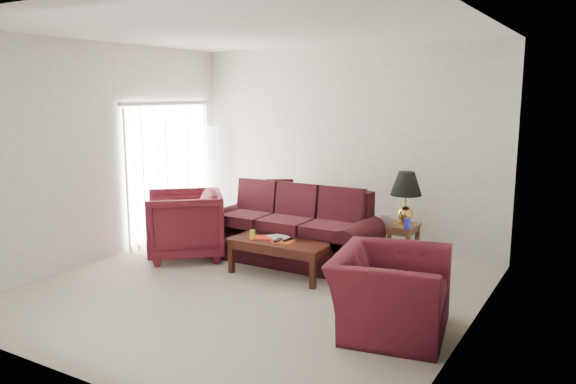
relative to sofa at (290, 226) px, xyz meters
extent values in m
plane|color=beige|center=(0.20, -1.23, -0.50)|extent=(5.00, 5.00, 0.00)
cube|color=silver|center=(-2.22, 0.07, 0.58)|extent=(0.10, 2.00, 2.16)
cube|color=black|center=(-0.68, 0.84, 0.27)|extent=(0.49, 0.41, 0.46)
cube|color=silver|center=(1.18, 0.54, 0.12)|extent=(0.16, 0.10, 0.15)
cylinder|color=#1B23B5|center=(1.51, 0.49, 0.11)|extent=(0.10, 0.10, 0.14)
cube|color=silver|center=(1.18, 0.87, 0.13)|extent=(0.16, 0.19, 0.06)
imported|color=#430F18|center=(-1.37, -0.62, -0.02)|extent=(1.46, 1.46, 0.96)
imported|color=#3F0E18|center=(2.03, -1.53, -0.11)|extent=(1.25, 1.37, 0.78)
cube|color=red|center=(-0.03, -0.63, -0.03)|extent=(0.33, 0.30, 0.02)
cube|color=white|center=(0.14, -0.51, -0.03)|extent=(0.39, 0.35, 0.02)
cube|color=#CB4617|center=(0.29, -0.67, -0.03)|extent=(0.29, 0.24, 0.02)
cube|color=black|center=(0.24, -0.70, -0.01)|extent=(0.08, 0.19, 0.02)
cube|color=black|center=(0.33, -0.60, -0.01)|extent=(0.07, 0.17, 0.02)
cylinder|color=gold|center=(-0.12, -0.74, 0.02)|extent=(0.10, 0.10, 0.12)
camera|label=1|loc=(3.83, -6.53, 1.81)|focal=35.00mm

